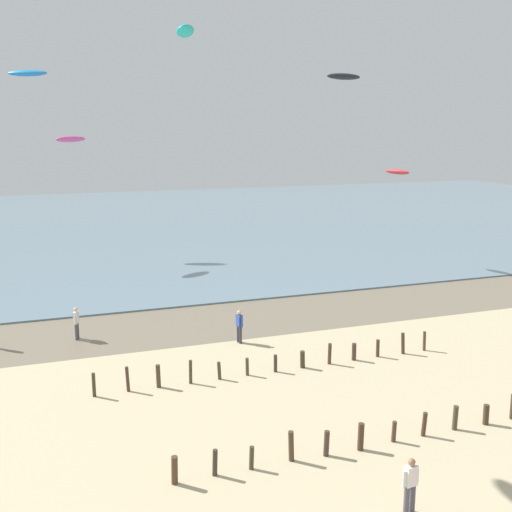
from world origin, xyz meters
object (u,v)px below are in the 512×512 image
Objects in this scene: person_left_flank at (76,322)px; kite_aloft_5 at (344,77)px; kite_aloft_3 at (397,172)px; person_by_waterline at (410,484)px; person_trailing_behind at (239,325)px; kite_aloft_8 at (27,73)px; kite_aloft_9 at (71,139)px; kite_aloft_10 at (185,31)px.

kite_aloft_5 is at bearing 32.56° from person_left_flank.
kite_aloft_3 is at bearing 21.89° from person_left_flank.
person_by_waterline is at bearing -66.54° from person_left_flank.
kite_aloft_3 reaches higher than person_left_flank.
kite_aloft_3 is (17.01, 28.41, 6.46)m from person_by_waterline.
person_trailing_behind is 22.70m from kite_aloft_3.
kite_aloft_8 is 1.29× the size of kite_aloft_9.
kite_aloft_9 is (1.20, 18.64, 8.95)m from person_left_flank.
person_trailing_behind is at bearing -69.69° from kite_aloft_3.
kite_aloft_9 is at bearing -21.32° from kite_aloft_5.
kite_aloft_9 reaches higher than kite_aloft_3.
kite_aloft_9 is (-6.78, 37.02, 8.95)m from person_by_waterline.
kite_aloft_10 is at bearing 69.39° from kite_aloft_9.
person_left_flank is 15.39m from kite_aloft_10.
kite_aloft_8 reaches higher than kite_aloft_5.
kite_aloft_5 is (14.29, 32.59, 13.83)m from person_by_waterline.
kite_aloft_9 is (-23.78, 8.61, 2.50)m from kite_aloft_3.
kite_aloft_10 is (5.31, -3.32, 14.06)m from person_left_flank.
person_left_flank is at bearing 114.75° from kite_aloft_8.
kite_aloft_10 reaches higher than kite_aloft_9.
kite_aloft_9 is at bearing 100.38° from person_by_waterline.
kite_aloft_3 is at bearing 59.09° from person_by_waterline.
person_by_waterline is at bearing 56.87° from kite_aloft_5.
person_by_waterline is 0.65× the size of kite_aloft_9.
kite_aloft_5 is at bearing 66.32° from person_by_waterline.
person_by_waterline is 0.51× the size of kite_aloft_8.
person_left_flank is 0.53× the size of kite_aloft_5.
person_left_flank is 27.68m from kite_aloft_3.
kite_aloft_10 reaches higher than person_trailing_behind.
person_by_waterline and person_left_flank have the same top height.
kite_aloft_3 reaches higher than person_trailing_behind.
person_left_flank is 0.51× the size of kite_aloft_8.
kite_aloft_8 is at bearing 93.63° from person_left_flank.
kite_aloft_9 reaches higher than person_left_flank.
kite_aloft_3 is 24.96m from kite_aloft_10.
person_by_waterline is 0.71× the size of kite_aloft_10.
kite_aloft_5 is 24.40m from kite_aloft_10.
kite_aloft_8 is at bearing 102.27° from person_by_waterline.
person_by_waterline and person_trailing_behind have the same top height.
kite_aloft_3 is at bearing -35.18° from kite_aloft_10.
kite_aloft_10 is at bearing -32.02° from person_left_flank.
person_by_waterline is 1.00× the size of person_left_flank.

